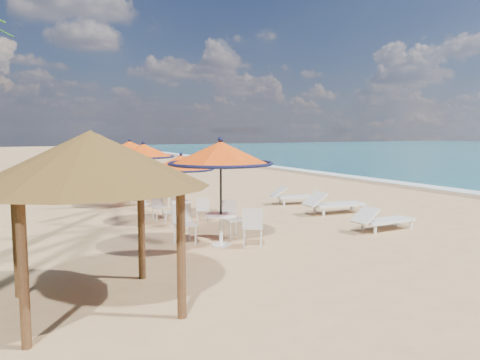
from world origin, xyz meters
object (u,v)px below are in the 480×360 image
at_px(lounger_near, 382,219).
at_px(station_2, 144,156).
at_px(lounger_mid, 333,203).
at_px(station_1, 181,171).
at_px(station_0, 221,166).
at_px(station_3, 128,154).
at_px(palapa, 91,160).
at_px(station_4, 108,150).
at_px(lounger_far, 294,196).

bearing_deg(lounger_near, station_2, 119.31).
distance_m(station_2, lounger_mid, 7.18).
distance_m(station_1, lounger_mid, 5.26).
bearing_deg(station_2, station_0, -90.97).
distance_m(station_3, palapa, 13.60).
relative_size(station_2, station_3, 0.99).
bearing_deg(station_2, lounger_mid, -43.99).
distance_m(station_2, lounger_near, 9.04).
xyz_separation_m(station_3, station_4, (-0.04, 4.06, 0.03)).
height_order(station_4, lounger_mid, station_4).
relative_size(station_1, lounger_near, 1.08).
bearing_deg(station_3, lounger_near, -68.25).
distance_m(lounger_near, palapa, 8.73).
height_order(station_2, station_3, station_3).
relative_size(lounger_mid, lounger_far, 1.09).
distance_m(station_3, station_4, 4.06).
bearing_deg(lounger_near, palapa, -167.01).
distance_m(station_0, station_2, 7.04).
bearing_deg(station_2, station_1, -88.94).
distance_m(station_4, lounger_mid, 13.20).
height_order(lounger_far, palapa, palapa).
bearing_deg(station_3, palapa, -106.56).
xyz_separation_m(station_3, lounger_mid, (4.83, -8.13, -1.43)).
bearing_deg(station_4, station_3, -89.51).
bearing_deg(station_1, lounger_mid, -13.21).
height_order(station_2, lounger_near, station_2).
xyz_separation_m(station_2, palapa, (-3.65, -9.78, 0.52)).
bearing_deg(station_1, station_2, 91.06).
bearing_deg(station_0, lounger_far, 40.91).
distance_m(station_1, lounger_near, 6.11).
height_order(station_4, palapa, palapa).
bearing_deg(station_0, station_1, 86.77).
bearing_deg(lounger_mid, palapa, -146.41).
bearing_deg(station_1, station_4, 89.37).
xyz_separation_m(station_2, station_4, (0.19, 7.30, -0.02)).
relative_size(station_1, station_3, 0.87).
xyz_separation_m(station_1, lounger_far, (5.02, 1.19, -1.24)).
bearing_deg(station_0, lounger_near, -7.45).
height_order(lounger_near, lounger_mid, lounger_mid).
relative_size(station_0, palapa, 0.72).
height_order(station_2, lounger_far, station_2).
distance_m(lounger_far, palapa, 11.54).
bearing_deg(lounger_near, station_4, 104.79).
height_order(station_0, lounger_mid, station_0).
relative_size(station_1, station_2, 0.89).
bearing_deg(lounger_mid, lounger_far, 93.44).
xyz_separation_m(lounger_near, lounger_far, (0.52, 5.13, -0.00)).
xyz_separation_m(station_3, palapa, (-3.87, -13.03, 0.57)).
bearing_deg(station_3, station_1, -91.29).
bearing_deg(lounger_far, station_4, 131.57).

